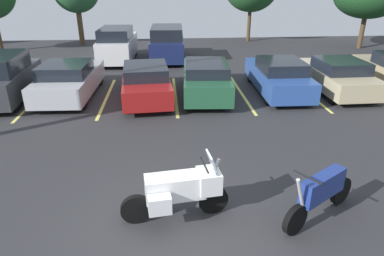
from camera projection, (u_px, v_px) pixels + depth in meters
ground at (178, 233)px, 6.80m from camera, size 44.00×44.00×0.10m
motorcycle_touring at (180, 189)px, 6.91m from camera, size 2.21×1.01×1.40m
motorcycle_second at (321, 193)px, 6.91m from camera, size 1.92×1.31×1.26m
parking_stripes at (141, 96)px, 14.20m from camera, size 25.24×5.01×0.01m
car_charcoal at (1, 78)px, 13.41m from camera, size 2.07×4.29×1.82m
car_silver at (69, 80)px, 13.91m from camera, size 2.09×4.59×1.43m
car_red at (146, 82)px, 13.65m from camera, size 2.10×4.52×1.40m
car_green at (206, 78)px, 14.04m from camera, size 2.08×4.70×1.43m
car_blue at (278, 76)px, 14.42m from camera, size 1.86×4.62×1.42m
car_champagne at (337, 76)px, 14.57m from camera, size 1.97×4.56×1.39m
car_far_white at (118, 45)px, 19.40m from camera, size 1.91×4.38×1.92m
car_far_navy at (167, 44)px, 19.80m from camera, size 2.00×4.48×1.92m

